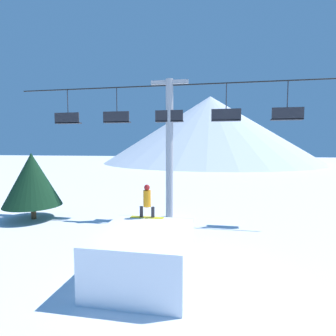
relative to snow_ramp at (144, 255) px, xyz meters
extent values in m
plane|color=white|center=(0.94, -0.16, -0.90)|extent=(220.00, 220.00, 0.00)
cone|color=silver|center=(0.94, 70.11, 8.71)|extent=(61.41, 61.41, 19.22)
cube|color=white|center=(0.00, 0.00, 0.00)|extent=(3.20, 3.72, 1.79)
cube|color=silver|center=(0.00, 1.81, 0.86)|extent=(3.20, 0.10, 0.06)
cube|color=yellow|center=(-0.30, 1.63, 0.91)|extent=(1.39, 0.26, 0.03)
cylinder|color=black|center=(-0.55, 1.63, 1.14)|extent=(0.14, 0.14, 0.43)
cylinder|color=black|center=(-0.06, 1.63, 1.14)|extent=(0.14, 0.14, 0.43)
cylinder|color=orange|center=(-0.30, 1.63, 1.70)|extent=(0.31, 0.31, 0.68)
sphere|color=maroon|center=(-0.30, 1.63, 2.16)|extent=(0.24, 0.24, 0.24)
cylinder|color=#9E9EA3|center=(-0.51, 8.26, 3.62)|extent=(0.49, 0.49, 9.03)
cube|color=#9E9EA3|center=(-0.51, 8.26, 7.93)|extent=(2.40, 0.24, 0.24)
cylinder|color=black|center=(-0.51, 8.26, 7.73)|extent=(21.05, 0.08, 0.08)
cylinder|color=#28282D|center=(-7.66, 8.26, 6.59)|extent=(0.06, 0.06, 2.29)
cube|color=#232328|center=(-7.66, 8.26, 5.44)|extent=(1.80, 0.44, 0.08)
cube|color=#232328|center=(-7.66, 8.08, 5.79)|extent=(1.80, 0.08, 0.70)
cylinder|color=#28282D|center=(-4.08, 8.26, 6.59)|extent=(0.06, 0.06, 2.29)
cube|color=#232328|center=(-4.08, 8.26, 5.44)|extent=(1.80, 0.44, 0.08)
cube|color=#232328|center=(-4.08, 8.08, 5.79)|extent=(1.80, 0.08, 0.70)
cylinder|color=#28282D|center=(-0.51, 8.26, 6.59)|extent=(0.06, 0.06, 2.29)
cube|color=#232328|center=(-0.51, 8.26, 5.44)|extent=(1.80, 0.44, 0.08)
cube|color=#232328|center=(-0.51, 8.08, 5.79)|extent=(1.80, 0.08, 0.70)
cylinder|color=#28282D|center=(3.07, 8.26, 6.59)|extent=(0.06, 0.06, 2.29)
cube|color=#232328|center=(3.07, 8.26, 5.44)|extent=(1.80, 0.44, 0.08)
cube|color=#232328|center=(3.07, 8.08, 5.79)|extent=(1.80, 0.08, 0.70)
cylinder|color=#28282D|center=(6.65, 8.26, 6.59)|extent=(0.06, 0.06, 2.29)
cube|color=#232328|center=(6.65, 8.26, 5.44)|extent=(1.80, 0.44, 0.08)
cube|color=#232328|center=(6.65, 8.08, 5.79)|extent=(1.80, 0.08, 0.70)
cylinder|color=#4C3823|center=(-9.17, 6.30, -0.45)|extent=(0.31, 0.31, 0.89)
cone|color=black|center=(-9.17, 6.30, 1.70)|extent=(3.59, 3.59, 3.43)
camera|label=1|loc=(2.40, -8.66, 3.85)|focal=28.00mm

